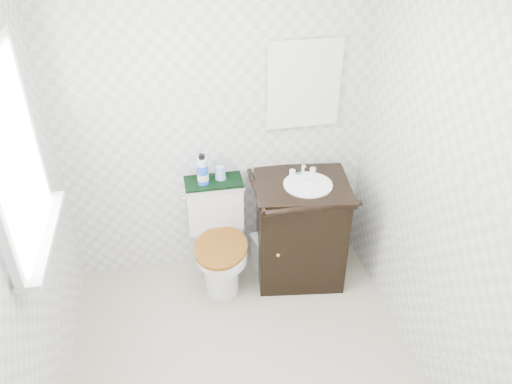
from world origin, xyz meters
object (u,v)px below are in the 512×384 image
object	(u,v)px
trash_bin	(265,251)
cup	(220,173)
toilet	(218,241)
mouthwash_bottle	(203,170)
vanity	(300,228)

from	to	relation	value
trash_bin	cup	distance (m)	0.78
toilet	cup	world-z (taller)	cup
cup	trash_bin	bearing A→B (deg)	-14.97
mouthwash_bottle	trash_bin	bearing A→B (deg)	-5.85
cup	toilet	bearing A→B (deg)	-111.41
trash_bin	vanity	bearing A→B (deg)	-26.73
vanity	mouthwash_bottle	size ratio (longest dim) A/B	4.03
cup	mouthwash_bottle	bearing A→B (deg)	-163.16
vanity	trash_bin	xyz separation A→B (m)	(-0.24, 0.12, -0.28)
vanity	mouthwash_bottle	distance (m)	0.85
vanity	cup	distance (m)	0.73
vanity	mouthwash_bottle	bearing A→B (deg)	166.39
toilet	trash_bin	xyz separation A→B (m)	(0.37, 0.06, -0.20)
vanity	trash_bin	size ratio (longest dim) A/B	3.11
toilet	mouthwash_bottle	size ratio (longest dim) A/B	3.45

